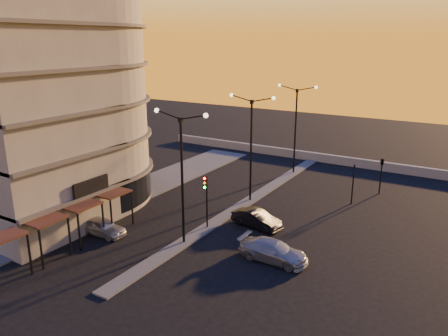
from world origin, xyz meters
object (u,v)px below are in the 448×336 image
streetlamp_mid (251,140)px  car_wagon (273,251)px  traffic_light_main (206,193)px  car_hatchback (102,227)px  car_sedan (257,219)px

streetlamp_mid → car_wagon: (6.51, -8.98, -4.92)m
streetlamp_mid → traffic_light_main: (0.00, -7.13, -2.70)m
streetlamp_mid → traffic_light_main: 7.62m
streetlamp_mid → car_hatchback: size_ratio=2.52×
car_hatchback → car_sedan: (9.12, 7.22, 0.02)m
traffic_light_main → car_sedan: bearing=37.2°
car_sedan → traffic_light_main: bearing=136.4°
car_wagon → car_hatchback: bearing=104.0°
traffic_light_main → car_hatchback: size_ratio=1.13×
car_hatchback → car_wagon: (12.52, 3.00, 0.03)m
streetlamp_mid → car_wagon: 12.13m
car_sedan → streetlamp_mid: bearing=42.3°
car_sedan → car_wagon: (3.40, -4.21, 0.01)m
streetlamp_mid → car_hatchback: streetlamp_mid is taller
car_hatchback → car_sedan: 11.63m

